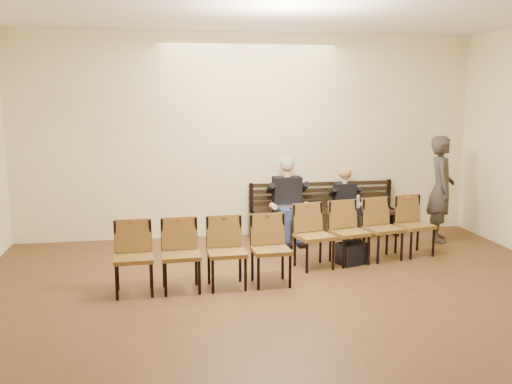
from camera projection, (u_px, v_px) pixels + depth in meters
ground at (333, 363)px, 5.29m from camera, size 10.00×10.00×0.00m
room_walls at (315, 87)px, 5.62m from camera, size 8.02×10.01×3.51m
bench at (324, 224)px, 9.98m from camera, size 2.60×0.90×0.45m
seated_man at (288, 199)px, 9.67m from camera, size 0.59×0.82×1.42m
seated_woman at (346, 207)px, 9.87m from camera, size 0.46×0.64×1.07m
laptop at (289, 208)px, 9.57m from camera, size 0.38×0.32×0.25m
water_bottle at (358, 208)px, 9.66m from camera, size 0.08×0.08×0.22m
bag at (352, 253)px, 8.37m from camera, size 0.50×0.42×0.31m
passerby at (441, 181)px, 9.56m from camera, size 0.73×0.88×2.06m
chair_row_front at (367, 231)px, 8.45m from camera, size 2.30×0.99×0.92m
chair_row_back at (204, 254)px, 7.23m from camera, size 2.25×0.60×0.92m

